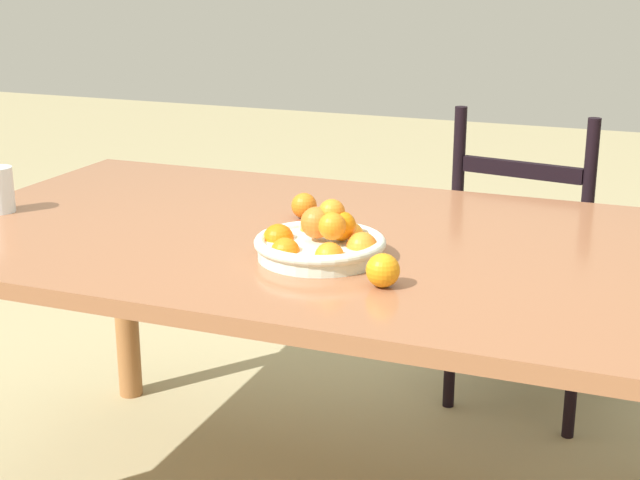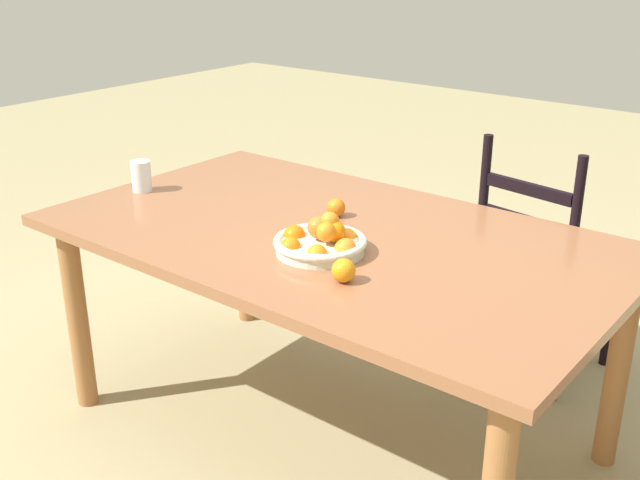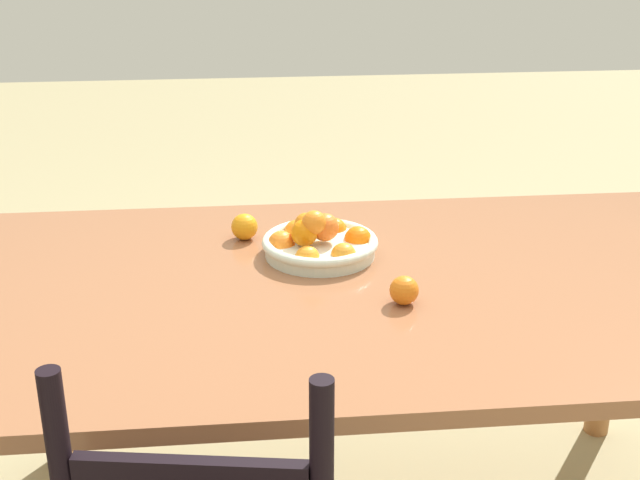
# 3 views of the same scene
# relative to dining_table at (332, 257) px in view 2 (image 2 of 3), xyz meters

# --- Properties ---
(ground_plane) EXTENTS (12.00, 12.00, 0.00)m
(ground_plane) POSITION_rel_dining_table_xyz_m (0.00, 0.00, -0.67)
(ground_plane) COLOR tan
(dining_table) EXTENTS (1.84, 1.07, 0.76)m
(dining_table) POSITION_rel_dining_table_xyz_m (0.00, 0.00, 0.00)
(dining_table) COLOR #935B3C
(dining_table) RESTS_ON ground
(chair_near_window) EXTENTS (0.51, 0.51, 0.96)m
(chair_near_window) POSITION_rel_dining_table_xyz_m (0.38, 0.85, -0.22)
(chair_near_window) COLOR black
(chair_near_window) RESTS_ON ground
(fruit_bowl) EXTENTS (0.28, 0.28, 0.13)m
(fruit_bowl) POSITION_rel_dining_table_xyz_m (0.08, -0.16, 0.12)
(fruit_bowl) COLOR silver
(fruit_bowl) RESTS_ON dining_table
(orange_loose_0) EXTENTS (0.06, 0.06, 0.06)m
(orange_loose_0) POSITION_rel_dining_table_xyz_m (-0.08, 0.12, 0.12)
(orange_loose_0) COLOR orange
(orange_loose_0) RESTS_ON dining_table
(orange_loose_1) EXTENTS (0.07, 0.07, 0.07)m
(orange_loose_1) POSITION_rel_dining_table_xyz_m (0.26, -0.28, 0.12)
(orange_loose_1) COLOR orange
(orange_loose_1) RESTS_ON dining_table
(drinking_glass) EXTENTS (0.07, 0.07, 0.11)m
(drinking_glass) POSITION_rel_dining_table_xyz_m (-0.81, -0.11, 0.14)
(drinking_glass) COLOR silver
(drinking_glass) RESTS_ON dining_table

